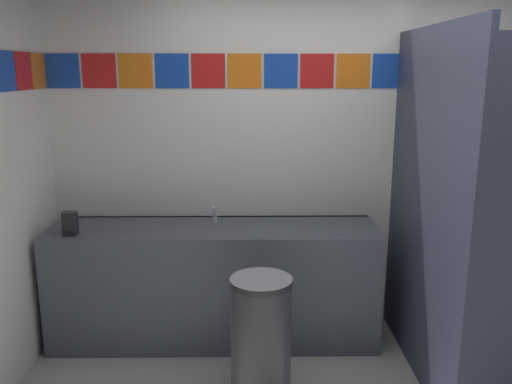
{
  "coord_description": "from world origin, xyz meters",
  "views": [
    {
      "loc": [
        -0.61,
        -2.35,
        1.91
      ],
      "look_at": [
        -0.57,
        0.89,
        1.16
      ],
      "focal_mm": 37.08,
      "sensor_mm": 36.0,
      "label": 1
    }
  ],
  "objects": [
    {
      "name": "stall_divider",
      "position": [
        0.63,
        0.52,
        1.09
      ],
      "size": [
        0.92,
        1.44,
        2.17
      ],
      "color": "#33384C",
      "rests_on": "ground_plane"
    },
    {
      "name": "faucet_center",
      "position": [
        -0.86,
        1.29,
        0.89
      ],
      "size": [
        0.04,
        0.1,
        0.14
      ],
      "color": "silver",
      "rests_on": "vanity_counter"
    },
    {
      "name": "wall_back",
      "position": [
        -0.0,
        1.53,
        1.4
      ],
      "size": [
        4.12,
        0.09,
        2.79
      ],
      "color": "white",
      "rests_on": "ground_plane"
    },
    {
      "name": "trash_bin",
      "position": [
        -0.55,
        0.48,
        0.38
      ],
      "size": [
        0.36,
        0.36,
        0.75
      ],
      "color": "#333338",
      "rests_on": "ground_plane"
    },
    {
      "name": "vanity_counter",
      "position": [
        -0.86,
        1.2,
        0.43
      ],
      "size": [
        2.29,
        0.58,
        0.84
      ],
      "color": "#4C515B",
      "rests_on": "ground_plane"
    },
    {
      "name": "toilet",
      "position": [
        1.02,
        1.0,
        0.3
      ],
      "size": [
        0.39,
        0.49,
        0.74
      ],
      "color": "white",
      "rests_on": "ground_plane"
    },
    {
      "name": "soap_dispenser",
      "position": [
        -1.8,
        1.03,
        0.92
      ],
      "size": [
        0.09,
        0.09,
        0.16
      ],
      "color": "black",
      "rests_on": "vanity_counter"
    }
  ]
}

